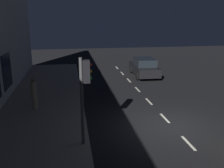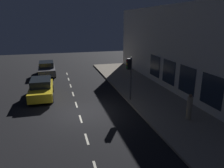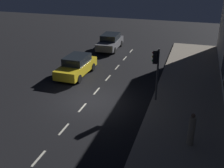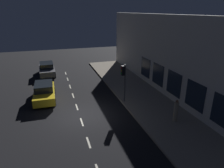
{
  "view_description": "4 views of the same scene",
  "coord_description": "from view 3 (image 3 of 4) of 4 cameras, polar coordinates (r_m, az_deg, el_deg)",
  "views": [
    {
      "loc": [
        4.62,
        10.0,
        5.01
      ],
      "look_at": [
        2.66,
        -1.44,
        1.81
      ],
      "focal_mm": 39.45,
      "sensor_mm": 36.0,
      "label": 1
    },
    {
      "loc": [
        -1.42,
        -14.06,
        6.25
      ],
      "look_at": [
        2.35,
        -0.26,
        2.02
      ],
      "focal_mm": 34.55,
      "sensor_mm": 36.0,
      "label": 2
    },
    {
      "loc": [
        6.37,
        -15.16,
        8.3
      ],
      "look_at": [
        1.66,
        -0.05,
        1.44
      ],
      "focal_mm": 44.53,
      "sensor_mm": 36.0,
      "label": 3
    },
    {
      "loc": [
        -1.78,
        -14.19,
        7.93
      ],
      "look_at": [
        3.09,
        1.2,
        1.94
      ],
      "focal_mm": 32.03,
      "sensor_mm": 36.0,
      "label": 4
    }
  ],
  "objects": [
    {
      "name": "lane_centre_line",
      "position": [
        17.61,
        -6.1,
        -4.83
      ],
      "size": [
        0.12,
        27.2,
        0.01
      ],
      "color": "beige",
      "rests_on": "ground"
    },
    {
      "name": "traffic_light",
      "position": [
        17.46,
        9.02,
        4.03
      ],
      "size": [
        0.47,
        0.32,
        3.44
      ],
      "color": "#424244",
      "rests_on": "sidewalk"
    },
    {
      "name": "parked_car_1",
      "position": [
        29.5,
        -0.39,
        8.68
      ],
      "size": [
        2.03,
        4.56,
        1.58
      ],
      "rotation": [
        0.0,
        0.0,
        3.17
      ],
      "color": "slate",
      "rests_on": "ground"
    },
    {
      "name": "ground_plane",
      "position": [
        18.42,
        -4.89,
        -3.45
      ],
      "size": [
        60.0,
        60.0,
        0.0
      ],
      "primitive_type": "plane",
      "color": "black"
    },
    {
      "name": "pedestrian_0",
      "position": [
        14.08,
        15.98,
        -9.1
      ],
      "size": [
        0.35,
        0.35,
        1.71
      ],
      "rotation": [
        0.0,
        0.0,
        3.2
      ],
      "color": "gray",
      "rests_on": "sidewalk"
    },
    {
      "name": "parked_car_2",
      "position": [
        22.51,
        -7.29,
        3.75
      ],
      "size": [
        1.97,
        4.52,
        1.58
      ],
      "rotation": [
        0.0,
        0.0,
        3.12
      ],
      "color": "gold",
      "rests_on": "ground"
    },
    {
      "name": "sidewalk",
      "position": [
        17.25,
        14.86,
        -5.92
      ],
      "size": [
        4.5,
        32.0,
        0.15
      ],
      "color": "gray",
      "rests_on": "ground"
    }
  ]
}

